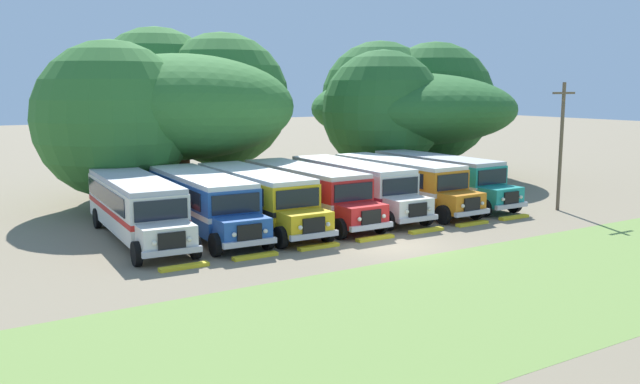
{
  "coord_description": "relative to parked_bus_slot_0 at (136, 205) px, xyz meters",
  "views": [
    {
      "loc": [
        -18.38,
        -22.89,
        7.06
      ],
      "look_at": [
        0.0,
        6.16,
        1.6
      ],
      "focal_mm": 37.58,
      "sensor_mm": 36.0,
      "label": 1
    }
  ],
  "objects": [
    {
      "name": "curb_wheelstop_2",
      "position": [
        6.14,
        -6.19,
        -1.51
      ],
      "size": [
        2.0,
        0.36,
        0.15
      ],
      "primitive_type": "cube",
      "color": "yellow",
      "rests_on": "ground_plane"
    },
    {
      "name": "curb_wheelstop_6",
      "position": [
        18.57,
        -6.19,
        -1.51
      ],
      "size": [
        2.0,
        0.36,
        0.15
      ],
      "primitive_type": "cube",
      "color": "yellow",
      "rests_on": "ground_plane"
    },
    {
      "name": "curb_wheelstop_5",
      "position": [
        15.46,
        -6.19,
        -1.51
      ],
      "size": [
        2.0,
        0.36,
        0.15
      ],
      "primitive_type": "cube",
      "color": "yellow",
      "rests_on": "ground_plane"
    },
    {
      "name": "curb_wheelstop_0",
      "position": [
        -0.08,
        -6.19,
        -1.51
      ],
      "size": [
        2.0,
        0.36,
        0.15
      ],
      "primitive_type": "cube",
      "color": "yellow",
      "rests_on": "ground_plane"
    },
    {
      "name": "parked_bus_slot_3",
      "position": [
        9.04,
        -0.34,
        0.0
      ],
      "size": [
        2.74,
        10.85,
        2.82
      ],
      "rotation": [
        0.0,
        0.0,
        -1.56
      ],
      "color": "red",
      "rests_on": "ground_plane"
    },
    {
      "name": "ground_plane",
      "position": [
        9.24,
        -7.54,
        -1.58
      ],
      "size": [
        220.0,
        220.0,
        0.0
      ],
      "primitive_type": "plane",
      "color": "#84755B"
    },
    {
      "name": "parked_bus_slot_1",
      "position": [
        3.16,
        -0.26,
        0.0
      ],
      "size": [
        3.12,
        10.9,
        2.82
      ],
      "rotation": [
        0.0,
        0.0,
        -1.62
      ],
      "color": "#23519E",
      "rests_on": "ground_plane"
    },
    {
      "name": "parked_bus_slot_4",
      "position": [
        12.24,
        -0.09,
        0.0
      ],
      "size": [
        2.9,
        10.87,
        2.82
      ],
      "rotation": [
        0.0,
        0.0,
        -1.6
      ],
      "color": "silver",
      "rests_on": "ground_plane"
    },
    {
      "name": "broad_shade_tree",
      "position": [
        5.64,
        10.43,
        4.3
      ],
      "size": [
        16.97,
        15.49,
        10.98
      ],
      "color": "brown",
      "rests_on": "ground_plane"
    },
    {
      "name": "utility_pole",
      "position": [
        22.63,
        -5.78,
        2.3
      ],
      "size": [
        1.8,
        0.2,
        7.27
      ],
      "color": "brown",
      "rests_on": "ground_plane"
    },
    {
      "name": "secondary_tree",
      "position": [
        24.53,
        10.39,
        3.98
      ],
      "size": [
        16.49,
        16.8,
        10.68
      ],
      "color": "brown",
      "rests_on": "ground_plane"
    },
    {
      "name": "parked_bus_slot_2",
      "position": [
        5.98,
        -0.49,
        0.0
      ],
      "size": [
        2.85,
        10.86,
        2.82
      ],
      "rotation": [
        0.0,
        0.0,
        -1.59
      ],
      "color": "yellow",
      "rests_on": "ground_plane"
    },
    {
      "name": "parked_bus_slot_5",
      "position": [
        15.4,
        -0.35,
        0.0
      ],
      "size": [
        2.85,
        10.86,
        2.82
      ],
      "rotation": [
        0.0,
        0.0,
        -1.55
      ],
      "color": "orange",
      "rests_on": "ground_plane"
    },
    {
      "name": "curb_wheelstop_1",
      "position": [
        3.03,
        -6.19,
        -1.51
      ],
      "size": [
        2.0,
        0.36,
        0.15
      ],
      "primitive_type": "cube",
      "color": "yellow",
      "rests_on": "ground_plane"
    },
    {
      "name": "foreground_grass_strip",
      "position": [
        9.24,
        -14.82,
        -1.58
      ],
      "size": [
        80.0,
        10.26,
        0.01
      ],
      "primitive_type": "cube",
      "color": "olive",
      "rests_on": "ground_plane"
    },
    {
      "name": "curb_wheelstop_4",
      "position": [
        12.35,
        -6.19,
        -1.51
      ],
      "size": [
        2.0,
        0.36,
        0.15
      ],
      "primitive_type": "cube",
      "color": "yellow",
      "rests_on": "ground_plane"
    },
    {
      "name": "parked_bus_slot_0",
      "position": [
        0.0,
        0.0,
        0.0
      ],
      "size": [
        3.27,
        10.93,
        2.82
      ],
      "rotation": [
        0.0,
        0.0,
        -1.64
      ],
      "color": "silver",
      "rests_on": "ground_plane"
    },
    {
      "name": "curb_wheelstop_3",
      "position": [
        9.24,
        -6.19,
        -1.51
      ],
      "size": [
        2.0,
        0.36,
        0.15
      ],
      "primitive_type": "cube",
      "color": "yellow",
      "rests_on": "ground_plane"
    },
    {
      "name": "parked_bus_slot_6",
      "position": [
        18.71,
        -0.05,
        0.0
      ],
      "size": [
        2.74,
        10.85,
        2.82
      ],
      "rotation": [
        0.0,
        0.0,
        -1.56
      ],
      "color": "teal",
      "rests_on": "ground_plane"
    }
  ]
}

